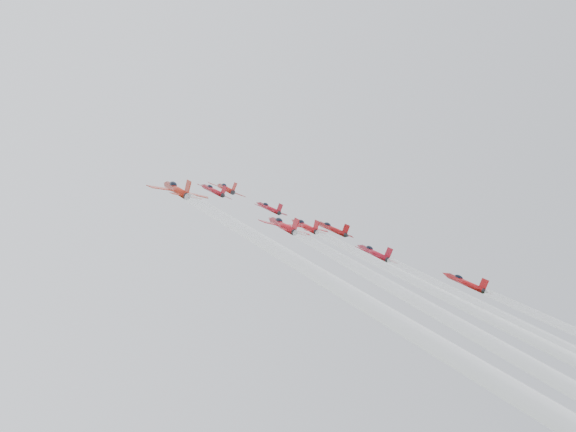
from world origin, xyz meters
TOP-DOWN VIEW (x-y plane):
  - jet_lead at (-1.66, 27.13)m, footprint 10.31×12.60m
  - jet_row2_left at (-13.68, 9.34)m, footprint 8.43×10.31m
  - jet_row2_center at (0.76, 10.73)m, footprint 8.39×10.26m
  - jet_row2_right at (17.75, 10.45)m, footprint 9.96×12.17m
  - jet_center at (-0.33, -38.77)m, footprint 8.96×78.06m
  - jet_rear_farleft at (-30.31, -50.68)m, footprint 10.04×87.43m
  - jet_rear_left at (-12.68, -51.29)m, footprint 9.34×81.34m
  - jet_rear_right at (8.71, -48.44)m, footprint 9.15×79.67m

SIDE VIEW (x-z plane):
  - jet_rear_left at x=-12.68m, z-range 91.20..154.24m
  - jet_rear_farleft at x=-30.31m, z-range 89.31..157.07m
  - jet_rear_right at x=8.71m, z-range 94.04..155.79m
  - jet_center at x=-0.33m, z-range 102.11..162.61m
  - jet_row2_left at x=-13.68m, z-range 165.46..173.51m
  - jet_row2_right at x=17.75m, z-range 165.60..175.12m
  - jet_row2_center at x=0.76m, z-range 166.56..174.57m
  - jet_lead at x=-1.66m, z-range 178.29..188.13m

